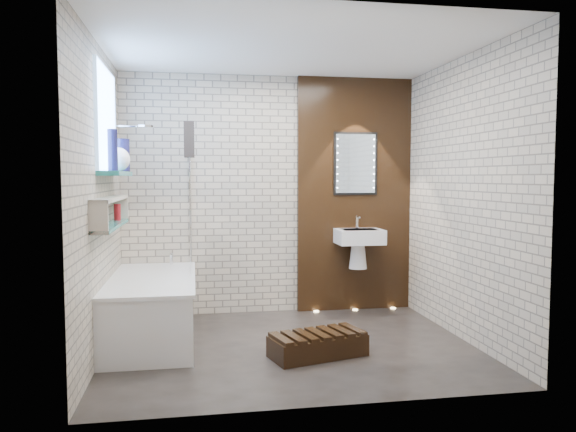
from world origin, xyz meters
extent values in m
plane|color=black|center=(0.00, 0.00, 0.00)|extent=(3.20, 3.20, 0.00)
cube|color=#C0AF98|center=(0.00, 1.30, 1.30)|extent=(3.20, 0.04, 2.60)
cube|color=#C0AF98|center=(0.00, -1.30, 1.30)|extent=(3.20, 0.04, 2.60)
cube|color=#C0AF98|center=(-1.60, 0.00, 1.30)|extent=(0.04, 2.60, 2.60)
cube|color=#C0AF98|center=(1.60, 0.00, 1.30)|extent=(0.04, 2.60, 2.60)
plane|color=white|center=(0.00, 0.00, 2.60)|extent=(3.20, 3.20, 0.00)
cube|color=black|center=(0.95, 1.27, 1.30)|extent=(1.30, 0.06, 2.60)
cube|color=#7FADE0|center=(-1.59, 0.35, 2.00)|extent=(0.03, 1.00, 0.90)
cube|color=#227D7A|center=(-1.51, 0.35, 1.53)|extent=(0.18, 1.00, 0.04)
cube|color=#227D7A|center=(-1.53, 0.15, 1.08)|extent=(0.14, 1.30, 0.03)
cube|color=#B2A899|center=(-1.53, 0.15, 1.32)|extent=(0.14, 1.30, 0.03)
cube|color=#B2A899|center=(-1.53, -0.48, 1.20)|extent=(0.14, 0.03, 0.26)
cube|color=#B2A899|center=(-1.53, 0.79, 1.20)|extent=(0.14, 0.03, 0.26)
cube|color=white|center=(-1.23, 0.45, 0.28)|extent=(0.75, 1.70, 0.55)
cube|color=white|center=(-1.23, 0.45, 0.57)|extent=(0.79, 1.74, 0.03)
cylinder|color=silver|center=(-1.08, 1.18, 0.64)|extent=(0.04, 0.04, 0.12)
cube|color=white|center=(-0.87, 0.89, 1.28)|extent=(0.01, 0.78, 1.40)
cube|color=#292321|center=(-0.87, 0.60, 1.85)|extent=(0.10, 0.25, 0.33)
cylinder|color=silver|center=(-1.30, 0.95, 2.00)|extent=(0.18, 0.18, 0.02)
cube|color=white|center=(0.95, 1.06, 0.85)|extent=(0.50, 0.36, 0.16)
cone|color=white|center=(0.95, 1.11, 0.63)|extent=(0.20, 0.20, 0.28)
cylinder|color=silver|center=(0.95, 1.16, 1.00)|extent=(0.03, 0.03, 0.14)
cube|color=black|center=(0.95, 1.24, 1.65)|extent=(0.50, 0.02, 0.70)
cube|color=silver|center=(0.95, 1.23, 1.65)|extent=(0.45, 0.01, 0.65)
cube|color=black|center=(0.18, -0.30, 0.09)|extent=(0.86, 0.55, 0.18)
cylinder|color=maroon|center=(-1.53, -0.29, 1.17)|extent=(0.06, 0.06, 0.14)
cylinder|color=maroon|center=(-1.53, 0.55, 1.18)|extent=(0.06, 0.06, 0.15)
sphere|color=white|center=(-1.50, 0.43, 1.66)|extent=(0.22, 0.22, 0.22)
cylinder|color=#17163D|center=(-1.50, 0.11, 1.73)|extent=(0.08, 0.08, 0.35)
cylinder|color=#17163D|center=(-1.50, 0.70, 1.70)|extent=(0.15, 0.15, 0.31)
cylinder|color=#FFD899|center=(0.50, 1.20, 0.01)|extent=(0.06, 0.06, 0.01)
cylinder|color=#FFD899|center=(0.95, 1.20, 0.01)|extent=(0.06, 0.06, 0.01)
cylinder|color=#FFD899|center=(1.40, 1.20, 0.01)|extent=(0.06, 0.06, 0.01)
camera|label=1|loc=(-0.84, -4.72, 1.50)|focal=34.40mm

